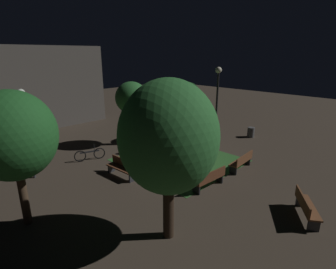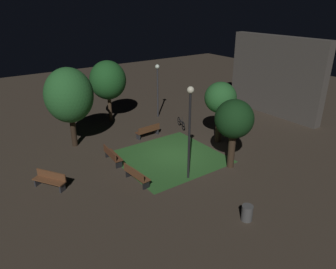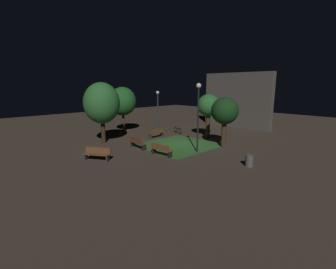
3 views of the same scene
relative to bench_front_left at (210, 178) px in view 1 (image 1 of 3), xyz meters
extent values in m
plane|color=#3D3328|center=(1.41, 3.56, -0.48)|extent=(60.00, 60.00, 0.00)
cube|color=#2D6028|center=(1.46, 3.16, -0.48)|extent=(5.75, 6.04, 0.01)
cube|color=brown|center=(0.00, 0.07, -0.03)|extent=(1.83, 0.59, 0.06)
cube|color=brown|center=(-0.01, -0.13, 0.20)|extent=(1.80, 0.17, 0.40)
cube|color=black|center=(-0.79, 0.12, -0.27)|extent=(0.10, 0.39, 0.42)
cube|color=black|center=(0.80, 0.03, -0.27)|extent=(0.10, 0.39, 0.42)
cube|color=brown|center=(2.81, 0.07, -0.03)|extent=(1.83, 0.61, 0.06)
cube|color=brown|center=(2.83, -0.13, 0.20)|extent=(1.80, 0.19, 0.40)
cube|color=black|center=(2.01, 0.02, -0.27)|extent=(0.11, 0.39, 0.42)
cube|color=black|center=(3.61, 0.13, -0.27)|extent=(0.11, 0.39, 0.42)
cube|color=brown|center=(0.71, -3.91, -0.03)|extent=(1.77, 1.38, 0.06)
cube|color=brown|center=(0.59, -3.73, 0.20)|extent=(1.54, 1.03, 0.40)
cube|color=#2D2D33|center=(1.38, -3.47, -0.27)|extent=(0.28, 0.37, 0.42)
cube|color=#2D2D33|center=(0.03, -4.34, -0.27)|extent=(0.28, 0.37, 0.42)
cube|color=brown|center=(-2.10, 3.80, -0.03)|extent=(0.60, 1.83, 0.06)
cube|color=brown|center=(-1.89, 3.81, 0.20)|extent=(0.18, 1.80, 0.40)
cube|color=#2D2D33|center=(-2.05, 3.00, -0.27)|extent=(0.39, 0.11, 0.42)
cube|color=#2D2D33|center=(-2.16, 4.60, -0.27)|extent=(0.39, 0.11, 0.42)
cylinder|color=#423021|center=(-6.69, 3.14, 0.78)|extent=(0.28, 0.28, 2.53)
ellipsoid|color=#1E5623|center=(-6.69, 3.14, 2.82)|extent=(2.81, 2.81, 3.00)
cylinder|color=#38281C|center=(1.40, 7.30, 0.79)|extent=(0.41, 0.41, 2.55)
ellipsoid|color=#28662D|center=(1.40, 7.30, 2.64)|extent=(2.10, 2.10, 2.06)
cylinder|color=#2D2116|center=(-3.63, -0.97, 0.84)|extent=(0.36, 0.36, 2.64)
ellipsoid|color=#28662D|center=(-3.63, -0.97, 2.99)|extent=(3.05, 3.05, 3.50)
cylinder|color=#38281C|center=(4.47, 5.38, 0.71)|extent=(0.40, 0.40, 2.38)
ellipsoid|color=#143816|center=(4.47, 5.38, 2.50)|extent=(2.16, 2.16, 2.17)
cylinder|color=black|center=(4.03, 2.57, 1.91)|extent=(0.12, 0.12, 4.79)
sphere|color=#F2EDCC|center=(4.03, 2.57, 4.46)|extent=(0.36, 0.36, 0.36)
cylinder|color=#333338|center=(-5.19, 6.75, 1.53)|extent=(0.12, 0.12, 4.02)
sphere|color=white|center=(-5.19, 6.75, 3.69)|extent=(0.36, 0.36, 0.36)
cylinder|color=#4C4C4C|center=(8.34, 2.42, -0.12)|extent=(0.50, 0.50, 0.73)
torus|color=black|center=(-2.61, 6.99, -0.15)|extent=(0.64, 0.28, 0.66)
torus|color=black|center=(-1.60, 6.63, -0.15)|extent=(0.64, 0.28, 0.66)
cube|color=#232328|center=(-2.11, 6.81, 0.03)|extent=(1.02, 0.40, 0.08)
cylinder|color=#232328|center=(-1.86, 6.72, 0.25)|extent=(0.03, 0.03, 0.40)
cube|color=#4C4742|center=(-0.32, 15.19, 2.73)|extent=(8.67, 0.80, 6.43)
camera|label=1|loc=(-8.99, -6.23, 5.39)|focal=28.33mm
camera|label=2|loc=(15.63, -7.03, 8.47)|focal=33.80mm
camera|label=3|loc=(15.32, -11.26, 4.50)|focal=26.00mm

